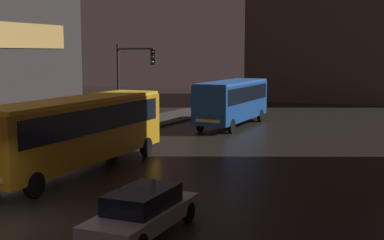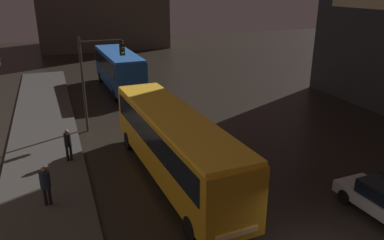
# 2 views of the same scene
# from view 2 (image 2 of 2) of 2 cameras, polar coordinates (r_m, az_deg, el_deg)

# --- Properties ---
(sidewalk_left) EXTENTS (4.00, 48.00, 0.15)m
(sidewalk_left) POSITION_cam_2_polar(r_m,az_deg,el_deg) (20.08, -21.53, -7.72)
(sidewalk_left) COLOR #3D3A38
(sidewalk_left) RESTS_ON ground
(bus_near) EXTENTS (3.01, 11.98, 3.40)m
(bus_near) POSITION_cam_2_polar(r_m,az_deg,el_deg) (17.48, -2.81, -3.09)
(bus_near) COLOR orange
(bus_near) RESTS_ON ground
(bus_far) EXTENTS (2.89, 9.76, 3.38)m
(bus_far) POSITION_cam_2_polar(r_m,az_deg,el_deg) (34.00, -11.08, 7.97)
(bus_far) COLOR #194793
(bus_far) RESTS_ON ground
(pedestrian_near) EXTENTS (0.37, 0.37, 1.76)m
(pedestrian_near) POSITION_cam_2_polar(r_m,az_deg,el_deg) (20.55, -18.40, -3.28)
(pedestrian_near) COLOR black
(pedestrian_near) RESTS_ON sidewalk_left
(pedestrian_mid) EXTENTS (0.50, 0.50, 1.77)m
(pedestrian_mid) POSITION_cam_2_polar(r_m,az_deg,el_deg) (16.84, -21.45, -8.76)
(pedestrian_mid) COLOR black
(pedestrian_mid) RESTS_ON sidewalk_left
(traffic_light_main) EXTENTS (2.77, 0.35, 6.01)m
(traffic_light_main) POSITION_cam_2_polar(r_m,az_deg,el_deg) (24.07, -14.22, 7.60)
(traffic_light_main) COLOR #2D2D2D
(traffic_light_main) RESTS_ON ground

